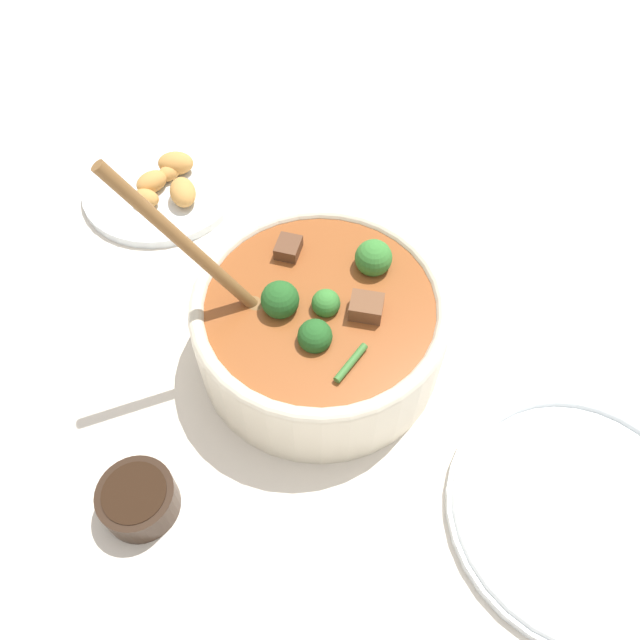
% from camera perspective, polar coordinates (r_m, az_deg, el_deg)
% --- Properties ---
extents(ground_plane, '(4.00, 4.00, 0.00)m').
position_cam_1_polar(ground_plane, '(0.69, 0.00, -2.97)').
color(ground_plane, silver).
extents(stew_bowl, '(0.26, 0.26, 0.27)m').
position_cam_1_polar(stew_bowl, '(0.64, -0.03, -0.31)').
color(stew_bowl, beige).
rests_on(stew_bowl, ground_plane).
extents(condiment_bowl, '(0.07, 0.07, 0.04)m').
position_cam_1_polar(condiment_bowl, '(0.62, -16.08, -15.66)').
color(condiment_bowl, black).
rests_on(condiment_bowl, ground_plane).
extents(empty_plate, '(0.25, 0.25, 0.02)m').
position_cam_1_polar(empty_plate, '(0.65, 22.67, -15.90)').
color(empty_plate, white).
rests_on(empty_plate, ground_plane).
extents(food_plate, '(0.21, 0.21, 0.04)m').
position_cam_1_polar(food_plate, '(0.86, -14.12, 11.83)').
color(food_plate, white).
rests_on(food_plate, ground_plane).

